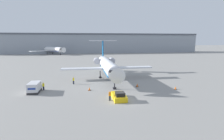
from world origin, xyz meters
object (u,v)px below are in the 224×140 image
at_px(worker_by_wing, 73,80).
at_px(worker_on_apron, 43,86).
at_px(airplane_parked_far_left, 50,49).
at_px(worker_near_tug, 110,95).
at_px(luggage_cart, 34,87).
at_px(airplane_main, 108,65).
at_px(pushback_tug, 119,96).
at_px(traffic_cone_right, 137,85).
at_px(traffic_cone_mid, 176,88).
at_px(traffic_cone_left, 89,89).

xyz_separation_m(worker_by_wing, worker_on_apron, (-6.14, -4.33, -0.04)).
bearing_deg(worker_by_wing, airplane_parked_far_left, 103.27).
xyz_separation_m(worker_near_tug, worker_by_wing, (-7.15, 13.19, -0.04)).
relative_size(luggage_cart, worker_by_wing, 2.17).
height_order(airplane_main, pushback_tug, airplane_main).
distance_m(airplane_main, airplane_parked_far_left, 96.15).
relative_size(worker_on_apron, traffic_cone_right, 2.11).
height_order(traffic_cone_right, airplane_parked_far_left, airplane_parked_far_left).
relative_size(pushback_tug, luggage_cart, 1.18).
xyz_separation_m(worker_by_wing, traffic_cone_mid, (22.51, -8.33, -0.59)).
bearing_deg(traffic_cone_left, airplane_main, 64.11).
bearing_deg(worker_by_wing, luggage_cart, -142.58).
relative_size(traffic_cone_left, airplane_parked_far_left, 0.03).
height_order(worker_on_apron, traffic_cone_left, worker_on_apron).
relative_size(worker_by_wing, traffic_cone_mid, 2.52).
height_order(worker_near_tug, worker_on_apron, worker_near_tug).
height_order(worker_on_apron, airplane_parked_far_left, airplane_parked_far_left).
distance_m(airplane_main, worker_near_tug, 18.67).
distance_m(worker_near_tug, traffic_cone_right, 11.24).
xyz_separation_m(airplane_main, traffic_cone_mid, (13.29, -13.49, -3.40)).
relative_size(traffic_cone_left, traffic_cone_mid, 1.03).
bearing_deg(luggage_cart, pushback_tug, -22.91).
bearing_deg(airplane_main, airplane_parked_far_left, 109.33).
distance_m(traffic_cone_left, traffic_cone_right, 11.13).
distance_m(luggage_cart, traffic_cone_left, 11.35).
bearing_deg(luggage_cart, worker_near_tug, -26.56).
bearing_deg(worker_by_wing, worker_near_tug, -61.55).
relative_size(worker_by_wing, worker_on_apron, 1.04).
height_order(worker_on_apron, traffic_cone_mid, worker_on_apron).
xyz_separation_m(worker_on_apron, traffic_cone_left, (9.86, -1.84, -0.54)).
bearing_deg(worker_near_tug, airplane_parked_far_left, 105.26).
xyz_separation_m(luggage_cart, traffic_cone_left, (11.32, -0.35, -0.70)).
bearing_deg(airplane_main, worker_by_wing, -150.76).
bearing_deg(worker_near_tug, traffic_cone_right, 47.16).
distance_m(airplane_main, worker_on_apron, 18.28).
bearing_deg(airplane_parked_far_left, traffic_cone_right, -69.66).
bearing_deg(airplane_parked_far_left, pushback_tug, -73.82).
height_order(airplane_main, traffic_cone_right, airplane_main).
bearing_deg(traffic_cone_mid, airplane_parked_far_left, 113.41).
bearing_deg(worker_on_apron, worker_near_tug, -33.70).
bearing_deg(traffic_cone_mid, traffic_cone_right, 156.44).
bearing_deg(airplane_parked_far_left, worker_on_apron, -80.66).
height_order(luggage_cart, traffic_cone_right, luggage_cart).
distance_m(airplane_main, traffic_cone_mid, 19.24).
xyz_separation_m(traffic_cone_mid, airplane_parked_far_left, (-45.12, 104.22, 3.41)).
bearing_deg(worker_near_tug, pushback_tug, 12.54).
xyz_separation_m(pushback_tug, luggage_cart, (-16.52, 6.98, 0.46)).
height_order(worker_on_apron, traffic_cone_right, worker_on_apron).
relative_size(pushback_tug, traffic_cone_mid, 6.44).
xyz_separation_m(traffic_cone_left, traffic_cone_right, (11.06, 1.21, 0.04)).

